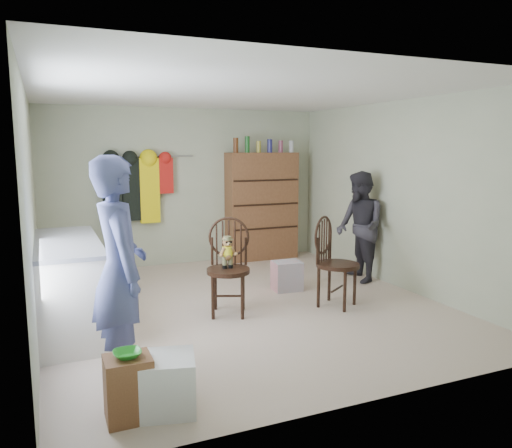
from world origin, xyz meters
name	(u,v)px	position (x,y,z in m)	size (l,w,h in m)	color
ground_plane	(243,306)	(0.00, 0.00, 0.00)	(5.00, 5.00, 0.00)	beige
room_walls	(227,172)	(0.00, 0.53, 1.58)	(5.00, 5.00, 5.00)	#B7BD9E
counter	(68,285)	(-1.95, 0.00, 0.47)	(0.64, 1.86, 0.94)	silver
stool	(129,388)	(-1.67, -2.04, 0.23)	(0.32, 0.27, 0.45)	brown
bowl	(127,354)	(-1.67, -2.04, 0.48)	(0.19, 0.19, 0.05)	green
plastic_tub	(165,384)	(-1.41, -2.02, 0.20)	(0.42, 0.40, 0.40)	white
chair_front	(228,261)	(-0.25, -0.18, 0.61)	(0.64, 0.64, 1.10)	black
chair_far	(333,258)	(0.99, -0.40, 0.58)	(0.67, 0.67, 1.08)	black
striped_bag	(287,276)	(0.78, 0.39, 0.19)	(0.37, 0.29, 0.39)	#E57274
person_left	(120,270)	(-1.61, -1.39, 0.91)	(0.67, 0.44, 1.82)	#4C548D
person_right	(360,227)	(1.93, 0.41, 0.78)	(0.76, 0.59, 1.56)	#2D2B33
dresser	(262,206)	(1.25, 2.30, 0.91)	(1.20, 0.39, 2.06)	brown
coat_rack	(136,189)	(-0.83, 2.38, 1.25)	(1.42, 0.12, 1.09)	#99999E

